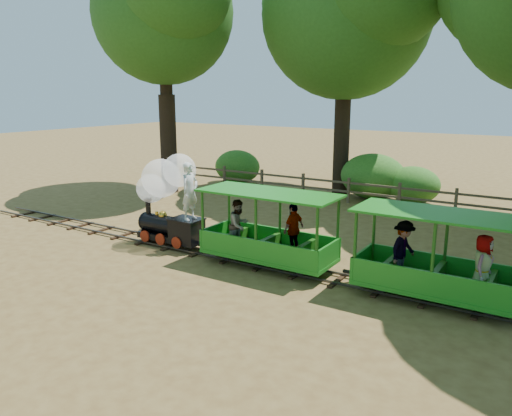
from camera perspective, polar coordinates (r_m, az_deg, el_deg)
The scene contains 11 objects.
ground at distance 12.65m, azimuth 0.94°, elevation -6.61°, with size 90.00×90.00×0.00m, color olive.
track at distance 12.63m, azimuth 0.95°, elevation -6.32°, with size 22.00×1.00×0.10m.
locomotive at distance 14.19m, azimuth -10.13°, elevation 1.76°, with size 2.33×1.10×2.68m.
carriage_front at distance 12.38m, azimuth 1.15°, elevation -3.12°, with size 3.49×1.42×1.81m.
carriage_rear at distance 10.97m, azimuth 19.87°, elevation -6.12°, with size 3.49×1.42×1.81m.
oak_nw at distance 22.19m, azimuth -10.50°, elevation 21.76°, with size 7.17×6.31×10.27m.
oak_nc at distance 21.67m, azimuth 10.35°, elevation 21.90°, with size 8.43×7.42×10.68m.
fence at distance 19.55m, azimuth 13.25°, elevation 1.89°, with size 18.10×0.10×1.00m.
shrub_west at distance 23.88m, azimuth -2.15°, elevation 4.74°, with size 2.28×1.76×1.58m, color #2D6B1E.
shrub_mid_w at distance 20.86m, azimuth 13.21°, elevation 3.55°, with size 2.67×2.05×1.85m, color #2D6B1E.
shrub_mid_e at distance 20.43m, azimuth 17.49°, elevation 2.53°, with size 2.10×1.62×1.46m, color #2D6B1E.
Camera 1 is at (6.19, -10.18, 4.28)m, focal length 35.00 mm.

